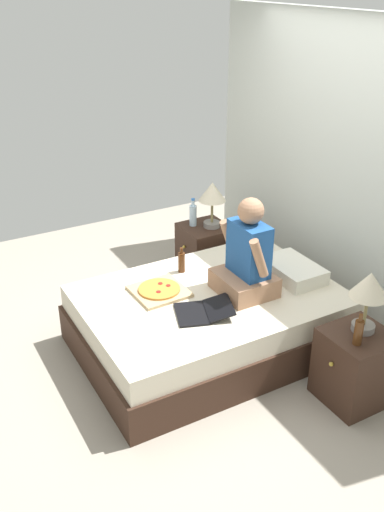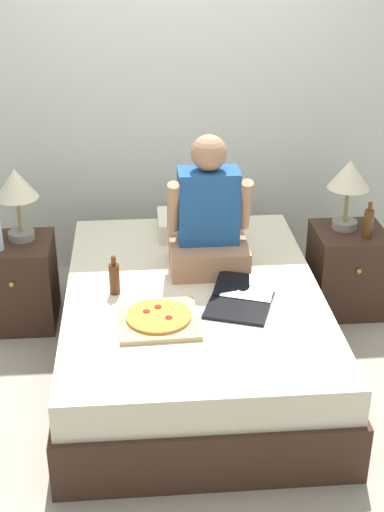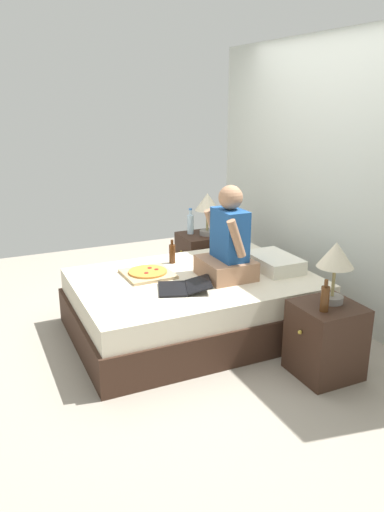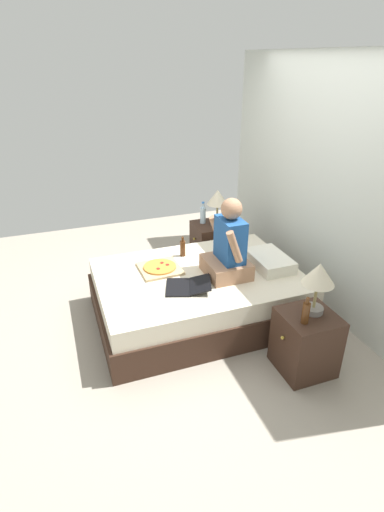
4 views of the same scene
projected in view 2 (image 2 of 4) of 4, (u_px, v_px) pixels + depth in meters
The scene contains 13 objects.
ground_plane at pixel (193, 364), 4.12m from camera, with size 5.72×5.72×0.00m, color #9E9384.
wall_back at pixel (176, 93), 4.80m from camera, with size 3.72×0.12×2.50m, color silver.
bed at pixel (193, 328), 4.01m from camera, with size 1.43×2.03×0.50m.
nightstand_left at pixel (19, 282), 4.44m from camera, with size 0.44×0.47×0.55m.
lamp_on_left_nightstand at pixel (16, 189), 4.22m from camera, with size 0.26×0.26×0.45m.
nightstand_right at pixel (347, 270), 4.59m from camera, with size 0.44×0.47×0.55m.
lamp_on_right_nightstand at pixel (349, 179), 4.37m from camera, with size 0.26×0.26×0.45m.
beer_bottle at pixel (368, 223), 4.34m from camera, with size 0.06×0.06×0.23m.
pillow at pixel (199, 224), 4.54m from camera, with size 0.52×0.34×0.12m, color silver.
person_seated at pixel (208, 220), 4.02m from camera, with size 0.47×0.40×0.78m.
laptop at pixel (239, 303), 3.72m from camera, with size 0.44×0.50×0.07m.
pizza_box at pixel (159, 319), 3.58m from camera, with size 0.41×0.41×0.05m.
beer_bottle_on_bed at pixel (114, 278), 3.81m from camera, with size 0.06×0.06×0.22m.
Camera 2 is at (-0.29, -3.41, 2.38)m, focal length 50.00 mm.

